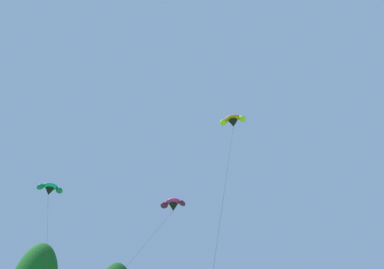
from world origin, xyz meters
name	(u,v)px	position (x,y,z in m)	size (l,w,h in m)	color
parafoil_kite_high_magenta	(173,204)	(4.47, 34.25, 14.66)	(10.30, 10.14, 13.67)	#D12893
parafoil_kite_mid_orange	(233,121)	(8.27, 26.95, 21.03)	(7.95, 9.09, 20.03)	orange
parafoil_kite_far_teal	(50,189)	(-7.38, 34.60, 14.81)	(4.14, 9.94, 13.72)	teal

